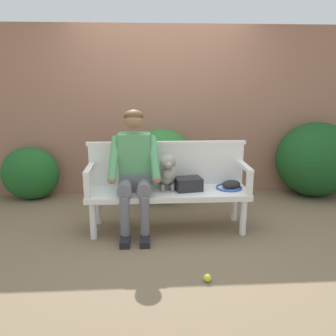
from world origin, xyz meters
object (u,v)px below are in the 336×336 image
at_px(baseball_glove, 231,184).
at_px(garden_bench, 168,195).
at_px(tennis_racket, 229,187).
at_px(dog_on_bench, 167,172).
at_px(sports_bag, 188,184).
at_px(person_seated, 135,167).
at_px(tennis_ball, 207,278).

bearing_deg(baseball_glove, garden_bench, 159.45).
distance_m(garden_bench, tennis_racket, 0.69).
relative_size(dog_on_bench, sports_bag, 1.49).
bearing_deg(tennis_racket, dog_on_bench, -177.05).
xyz_separation_m(person_seated, dog_on_bench, (0.35, 0.03, -0.06)).
bearing_deg(baseball_glove, person_seated, 159.52).
distance_m(person_seated, tennis_racket, 1.08).
distance_m(tennis_racket, tennis_ball, 1.29).
distance_m(baseball_glove, tennis_ball, 1.28).
relative_size(tennis_racket, tennis_ball, 8.77).
xyz_separation_m(garden_bench, dog_on_bench, (-0.01, 0.02, 0.26)).
bearing_deg(person_seated, dog_on_bench, 4.97).
height_order(person_seated, baseball_glove, person_seated).
relative_size(garden_bench, tennis_racket, 3.02).
bearing_deg(sports_bag, tennis_ball, -87.92).
distance_m(tennis_racket, baseball_glove, 0.05).
height_order(person_seated, tennis_racket, person_seated).
relative_size(baseball_glove, sports_bag, 0.79).
height_order(garden_bench, sports_bag, sports_bag).
relative_size(baseball_glove, tennis_ball, 3.33).
height_order(person_seated, tennis_ball, person_seated).
height_order(dog_on_bench, baseball_glove, dog_on_bench).
xyz_separation_m(dog_on_bench, sports_bag, (0.23, -0.03, -0.14)).
height_order(garden_bench, tennis_racket, tennis_racket).
xyz_separation_m(sports_bag, tennis_ball, (0.04, -1.07, -0.49)).
bearing_deg(baseball_glove, tennis_racket, 98.26).
xyz_separation_m(garden_bench, person_seated, (-0.36, -0.02, 0.33)).
xyz_separation_m(person_seated, tennis_racket, (1.05, 0.07, -0.26)).
xyz_separation_m(garden_bench, sports_bag, (0.22, -0.01, 0.13)).
bearing_deg(tennis_racket, tennis_ball, -110.65).
bearing_deg(baseball_glove, tennis_ball, -134.47).
relative_size(person_seated, sports_bag, 4.72).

